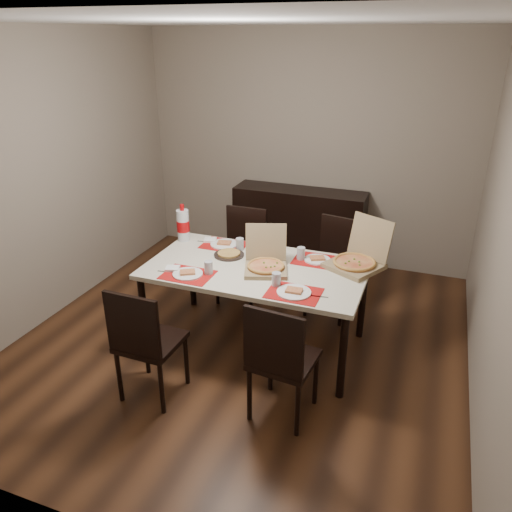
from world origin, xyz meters
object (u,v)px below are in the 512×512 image
soda_bottle (183,225)px  dining_table (256,274)px  chair_near_left (145,340)px  sideboard (299,227)px  chair_far_right (335,262)px  chair_near_right (280,358)px  dip_bowl (274,256)px  chair_far_left (243,250)px  pizza_box_center (266,263)px

soda_bottle → dining_table: bearing=-20.7°
dining_table → chair_near_left: 1.09m
sideboard → chair_far_right: (0.63, -0.95, 0.06)m
chair_near_left → chair_far_right: bearing=60.8°
chair_near_left → chair_near_right: bearing=7.9°
dip_bowl → soda_bottle: soda_bottle is taller
dining_table → chair_near_left: bearing=-117.7°
soda_bottle → chair_far_left: bearing=50.5°
chair_near_right → pizza_box_center: size_ratio=2.00×
dining_table → chair_near_left: size_ratio=1.94×
chair_near_right → pizza_box_center: 0.94m
pizza_box_center → chair_near_right: bearing=-64.2°
dining_table → chair_near_right: 0.96m
sideboard → soda_bottle: 1.69m
chair_near_left → chair_far_left: bearing=88.1°
chair_near_right → chair_far_right: size_ratio=1.00×
dining_table → chair_far_right: chair_far_right is taller
sideboard → chair_far_left: (-0.31, -0.99, 0.06)m
chair_far_right → pizza_box_center: 0.99m
chair_far_left → pizza_box_center: pizza_box_center is taller
pizza_box_center → soda_bottle: 0.99m
dip_bowl → dining_table: bearing=-109.1°
chair_near_left → dip_bowl: size_ratio=7.00×
dip_bowl → chair_near_right: bearing=-69.0°
chair_near_left → chair_near_right: (0.98, 0.13, 0.00)m
sideboard → chair_near_right: (0.61, -2.60, 0.06)m
sideboard → dining_table: 1.80m
chair_near_left → chair_far_right: size_ratio=1.00×
dip_bowl → chair_far_right: bearing=55.4°
dining_table → dip_bowl: size_ratio=13.55×
chair_near_left → dining_table: bearing=62.3°
dip_bowl → soda_bottle: (-0.92, 0.09, 0.13)m
sideboard → dip_bowl: sideboard is taller
chair_near_right → chair_far_left: bearing=119.7°
chair_near_left → pizza_box_center: size_ratio=2.00×
chair_far_left → pizza_box_center: size_ratio=2.00×
dining_table → sideboard: bearing=94.3°
chair_near_left → chair_far_left: (0.06, 1.75, 0.00)m
chair_near_right → chair_near_left: bearing=-172.1°
chair_far_left → dip_bowl: 0.81m
chair_far_right → soda_bottle: soda_bottle is taller
sideboard → chair_near_left: chair_near_left is taller
chair_far_left → chair_far_right: (0.94, 0.04, 0.00)m
sideboard → chair_near_left: size_ratio=1.61×
dip_bowl → soda_bottle: size_ratio=0.38×
chair_near_left → soda_bottle: soda_bottle is taller
dining_table → soda_bottle: soda_bottle is taller
dining_table → chair_far_left: size_ratio=1.94×
chair_near_right → chair_far_right: same height
sideboard → chair_far_left: chair_far_left is taller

